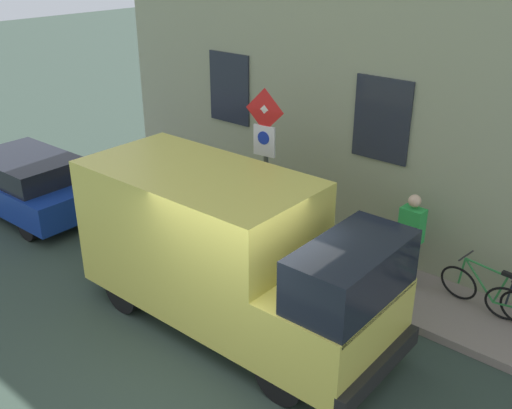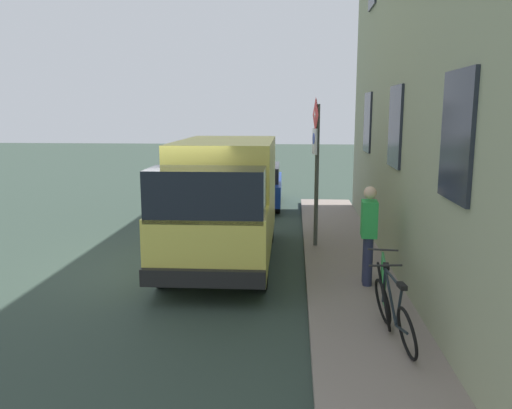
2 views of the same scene
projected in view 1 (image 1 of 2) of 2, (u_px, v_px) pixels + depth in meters
name	position (u px, v px, depth m)	size (l,w,h in m)	color
ground_plane	(220.00, 368.00, 8.61)	(80.00, 80.00, 0.00)	#2F3E34
sidewalk_slab	(347.00, 272.00, 10.97)	(1.63, 15.40, 0.14)	gray
building_facade	(401.00, 25.00, 9.97)	(0.75, 13.40, 8.84)	gray
sign_post_stacked	(265.00, 151.00, 10.55)	(0.17, 0.56, 3.15)	#474C47
delivery_van	(227.00, 250.00, 9.12)	(2.06, 5.35, 2.50)	#DFD255
parked_hatchback	(26.00, 182.00, 13.26)	(1.83, 4.03, 1.38)	navy
bicycle_green	(488.00, 293.00, 9.51)	(0.46, 1.72, 0.89)	black
pedestrian	(410.00, 237.00, 10.10)	(0.28, 0.41, 1.72)	#262B47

